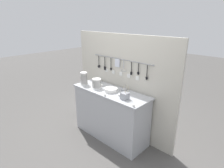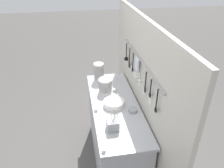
# 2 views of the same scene
# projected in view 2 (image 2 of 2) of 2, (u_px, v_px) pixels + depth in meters

# --- Properties ---
(ground_plane) EXTENTS (20.00, 20.00, 0.00)m
(ground_plane) POSITION_uv_depth(u_px,v_px,m) (114.00, 160.00, 3.04)
(ground_plane) COLOR #514F4C
(counter) EXTENTS (1.53, 0.54, 0.95)m
(counter) POSITION_uv_depth(u_px,v_px,m) (115.00, 134.00, 2.80)
(counter) COLOR #ADAFB5
(counter) RESTS_ON ground
(back_wall) EXTENTS (2.33, 0.11, 1.94)m
(back_wall) POSITION_uv_depth(u_px,v_px,m) (140.00, 100.00, 2.60)
(back_wall) COLOR beige
(back_wall) RESTS_ON ground
(bowl_stack_back_corner) EXTENTS (0.14, 0.14, 0.25)m
(bowl_stack_back_corner) POSITION_uv_depth(u_px,v_px,m) (99.00, 72.00, 3.01)
(bowl_stack_back_corner) COLOR white
(bowl_stack_back_corner) RESTS_ON counter
(bowl_stack_tall_left) EXTENTS (0.16, 0.16, 0.18)m
(bowl_stack_tall_left) POSITION_uv_depth(u_px,v_px,m) (105.00, 86.00, 2.75)
(bowl_stack_tall_left) COLOR white
(bowl_stack_tall_left) RESTS_ON counter
(plate_stack) EXTENTS (0.24, 0.24, 0.07)m
(plate_stack) POSITION_uv_depth(u_px,v_px,m) (114.00, 103.00, 2.52)
(plate_stack) COLOR white
(plate_stack) RESTS_ON counter
(steel_mixing_bowl) EXTENTS (0.10, 0.10, 0.04)m
(steel_mixing_bowl) POSITION_uv_depth(u_px,v_px,m) (133.00, 110.00, 2.43)
(steel_mixing_bowl) COLOR #93969E
(steel_mixing_bowl) RESTS_ON counter
(cutlery_caddy) EXTENTS (0.12, 0.12, 0.24)m
(cutlery_caddy) POSITION_uv_depth(u_px,v_px,m) (113.00, 125.00, 2.16)
(cutlery_caddy) COLOR #93969E
(cutlery_caddy) RESTS_ON counter
(cup_centre) EXTENTS (0.04, 0.04, 0.04)m
(cup_centre) POSITION_uv_depth(u_px,v_px,m) (104.00, 150.00, 1.92)
(cup_centre) COLOR white
(cup_centre) RESTS_ON counter
(cup_back_left) EXTENTS (0.04, 0.04, 0.04)m
(cup_back_left) POSITION_uv_depth(u_px,v_px,m) (96.00, 110.00, 2.44)
(cup_back_left) COLOR white
(cup_back_left) RESTS_ON counter
(cup_edge_near) EXTENTS (0.04, 0.04, 0.04)m
(cup_edge_near) POSITION_uv_depth(u_px,v_px,m) (112.00, 119.00, 2.30)
(cup_edge_near) COLOR white
(cup_edge_near) RESTS_ON counter
(cup_edge_far) EXTENTS (0.04, 0.04, 0.04)m
(cup_edge_far) POSITION_uv_depth(u_px,v_px,m) (118.00, 96.00, 2.69)
(cup_edge_far) COLOR white
(cup_edge_far) RESTS_ON counter
(cup_beside_plates) EXTENTS (0.04, 0.04, 0.04)m
(cup_beside_plates) POSITION_uv_depth(u_px,v_px,m) (115.00, 77.00, 3.10)
(cup_beside_plates) COLOR white
(cup_beside_plates) RESTS_ON counter
(cup_back_right) EXTENTS (0.04, 0.04, 0.04)m
(cup_back_right) POSITION_uv_depth(u_px,v_px,m) (114.00, 90.00, 2.80)
(cup_back_right) COLOR white
(cup_back_right) RESTS_ON counter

